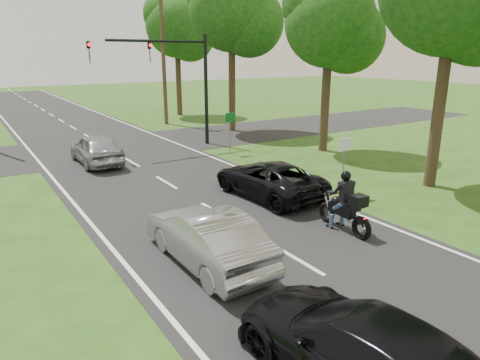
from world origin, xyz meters
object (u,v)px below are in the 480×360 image
Objects in this scene: utility_pole_far at (163,52)px; motorcycle_rider at (346,208)px; silver_sedan at (207,237)px; traffic_signal at (175,70)px; dark_suv at (268,179)px; sign_green at (230,123)px; silver_suv at (96,149)px; sign_white at (345,153)px; dark_car_behind at (364,352)px.

motorcycle_rider is at bearing -100.21° from utility_pole_far.
traffic_signal is (5.31, 12.95, 3.44)m from silver_sedan.
silver_sedan is at bearing 34.61° from dark_suv.
sign_green is (1.56, -3.02, -2.54)m from traffic_signal.
dark_suv is 1.10× the size of silver_sedan.
silver_suv is at bearing 165.49° from sign_green.
traffic_signal is 3.00× the size of sign_white.
sign_white is (6.72, 6.84, 0.91)m from dark_car_behind.
sign_green is (-1.30, -11.02, -3.49)m from utility_pole_far.
sign_white is at bearing 48.59° from motorcycle_rider.
sign_green reaches higher than dark_car_behind.
utility_pole_far is at bearing -111.11° from dark_car_behind.
motorcycle_rider is 0.46× the size of dark_car_behind.
sign_green is at bearing -113.78° from dark_suv.
traffic_signal is 4.24m from sign_green.
sign_white reaches higher than dark_car_behind.
silver_sedan is at bearing -163.82° from sign_white.
silver_sedan is at bearing -111.30° from utility_pole_far.
silver_suv reaches higher than dark_car_behind.
traffic_signal reaches higher than dark_suv.
utility_pole_far is (7.65, 9.38, 4.36)m from silver_suv.
motorcycle_rider is 3.44m from sign_white.
sign_green is (6.92, 14.84, 0.91)m from dark_car_behind.
dark_suv is 0.46× the size of utility_pole_far.
sign_white reaches higher than silver_sedan.
silver_suv is at bearing 122.52° from sign_white.
silver_sedan is 0.66× the size of traffic_signal.
dark_car_behind is (-0.57, -16.49, -0.04)m from silver_suv.
silver_suv is (-3.80, 12.00, 0.01)m from motorcycle_rider.
motorcycle_rider is 0.50× the size of silver_sedan.
silver_suv is 16.50m from dark_car_behind.
dark_suv is at bearing 147.99° from sign_white.
dark_suv is at bearing -95.55° from traffic_signal.
dark_car_behind is (-0.05, -4.91, -0.02)m from silver_sedan.
dark_suv is 1.00× the size of dark_car_behind.
motorcycle_rider is at bearing 107.69° from silver_suv.
silver_sedan is at bearing 177.99° from motorcycle_rider.
utility_pole_far is (8.22, 25.86, 4.40)m from dark_car_behind.
traffic_signal is 11.39m from sign_white.
sign_green is (2.55, 10.36, 0.88)m from motorcycle_rider.
dark_suv is 5.52m from silver_sedan.
utility_pole_far is 4.71× the size of sign_green.
silver_suv is at bearing -92.99° from silver_sedan.
sign_white is (-1.50, -19.02, -3.49)m from utility_pole_far.
silver_sedan is (-4.32, 0.42, -0.01)m from motorcycle_rider.
dark_suv is 7.09m from sign_green.
sign_green is (6.35, -1.64, 0.87)m from silver_suv.
traffic_signal is at bearing 89.31° from motorcycle_rider.
motorcycle_rider is 4.34m from silver_sedan.
traffic_signal is at bearing -163.86° from silver_suv.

